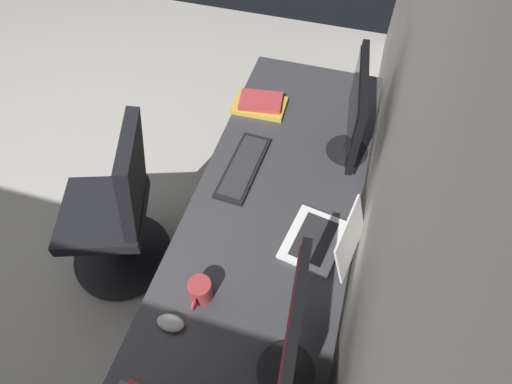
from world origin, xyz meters
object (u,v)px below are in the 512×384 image
at_px(monitor_secondary, 356,111).
at_px(keyboard_main, 243,167).
at_px(book_stack_near, 260,104).
at_px(coffee_mug, 200,291).
at_px(laptop_leftmost, 328,239).
at_px(mouse_main, 171,323).
at_px(office_chair, 118,214).
at_px(monitor_primary, 290,347).

relative_size(monitor_secondary, keyboard_main, 1.16).
bearing_deg(book_stack_near, keyboard_main, 5.73).
relative_size(keyboard_main, coffee_mug, 3.33).
bearing_deg(laptop_leftmost, keyboard_main, -123.81).
bearing_deg(coffee_mug, mouse_main, -26.26).
height_order(keyboard_main, office_chair, office_chair).
relative_size(monitor_primary, laptop_leftmost, 1.64).
relative_size(laptop_leftmost, keyboard_main, 0.76).
relative_size(monitor_secondary, mouse_main, 4.74).
height_order(laptop_leftmost, keyboard_main, laptop_leftmost).
xyz_separation_m(keyboard_main, mouse_main, (0.79, -0.03, 0.01)).
bearing_deg(monitor_primary, keyboard_main, -153.82).
height_order(monitor_secondary, keyboard_main, monitor_secondary).
height_order(keyboard_main, mouse_main, mouse_main).
relative_size(monitor_secondary, office_chair, 0.51).
height_order(monitor_primary, keyboard_main, monitor_primary).
distance_m(monitor_primary, keyboard_main, 0.96).
distance_m(monitor_primary, laptop_leftmost, 0.57).
height_order(monitor_primary, book_stack_near, monitor_primary).
distance_m(mouse_main, book_stack_near, 1.22).
bearing_deg(mouse_main, monitor_primary, 84.43).
height_order(book_stack_near, office_chair, office_chair).
relative_size(monitor_secondary, coffee_mug, 3.85).
xyz_separation_m(monitor_secondary, keyboard_main, (0.24, -0.44, -0.25)).
height_order(book_stack_near, coffee_mug, coffee_mug).
distance_m(monitor_primary, mouse_main, 0.50).
distance_m(keyboard_main, office_chair, 0.71).
relative_size(keyboard_main, mouse_main, 4.10).
distance_m(book_stack_near, coffee_mug, 1.09).
bearing_deg(monitor_secondary, monitor_primary, -1.99).
height_order(monitor_primary, office_chair, monitor_primary).
xyz_separation_m(mouse_main, coffee_mug, (-0.13, 0.07, 0.03)).
xyz_separation_m(laptop_leftmost, keyboard_main, (-0.30, -0.45, -0.04)).
bearing_deg(mouse_main, keyboard_main, 177.91).
relative_size(mouse_main, coffee_mug, 0.81).
xyz_separation_m(monitor_secondary, office_chair, (0.49, -1.04, -0.53)).
bearing_deg(mouse_main, laptop_leftmost, 135.34).
distance_m(monitor_secondary, laptop_leftmost, 0.58).
height_order(monitor_primary, laptop_leftmost, monitor_primary).
bearing_deg(keyboard_main, coffee_mug, 3.28).
distance_m(keyboard_main, mouse_main, 0.79).
height_order(monitor_secondary, coffee_mug, monitor_secondary).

